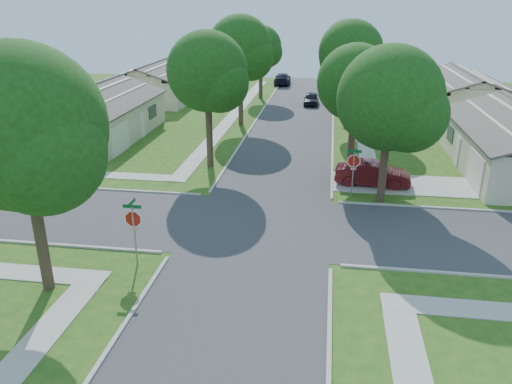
{
  "coord_description": "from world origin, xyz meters",
  "views": [
    {
      "loc": [
        3.16,
        -22.71,
        10.78
      ],
      "look_at": [
        -0.28,
        0.52,
        1.6
      ],
      "focal_mm": 35.0,
      "sensor_mm": 36.0,
      "label": 1
    }
  ],
  "objects": [
    {
      "name": "ground",
      "position": [
        0.0,
        0.0,
        0.0
      ],
      "size": [
        100.0,
        100.0,
        0.0
      ],
      "primitive_type": "plane",
      "color": "#215216",
      "rests_on": "ground"
    },
    {
      "name": "road_ns",
      "position": [
        0.0,
        0.0,
        0.0
      ],
      "size": [
        7.0,
        100.0,
        0.02
      ],
      "primitive_type": "cube",
      "color": "#333335",
      "rests_on": "ground"
    },
    {
      "name": "sidewalk_ne",
      "position": [
        6.1,
        26.0,
        0.02
      ],
      "size": [
        1.2,
        40.0,
        0.04
      ],
      "primitive_type": "cube",
      "color": "#9E9B91",
      "rests_on": "ground"
    },
    {
      "name": "sidewalk_nw",
      "position": [
        -6.1,
        26.0,
        0.02
      ],
      "size": [
        1.2,
        40.0,
        0.04
      ],
      "primitive_type": "cube",
      "color": "#9E9B91",
      "rests_on": "ground"
    },
    {
      "name": "driveway",
      "position": [
        7.9,
        7.1,
        0.03
      ],
      "size": [
        8.8,
        3.6,
        0.05
      ],
      "primitive_type": "cube",
      "color": "#9E9B91",
      "rests_on": "ground"
    },
    {
      "name": "stop_sign_sw",
      "position": [
        -4.7,
        -4.7,
        2.03
      ],
      "size": [
        1.05,
        0.8,
        2.98
      ],
      "color": "gray",
      "rests_on": "ground"
    },
    {
      "name": "stop_sign_ne",
      "position": [
        4.7,
        4.7,
        2.03
      ],
      "size": [
        1.05,
        0.8,
        2.98
      ],
      "color": "gray",
      "rests_on": "ground"
    },
    {
      "name": "tree_e_near",
      "position": [
        4.75,
        9.01,
        5.64
      ],
      "size": [
        4.97,
        4.8,
        8.28
      ],
      "color": "#38281C",
      "rests_on": "ground"
    },
    {
      "name": "tree_e_mid",
      "position": [
        4.76,
        21.01,
        6.25
      ],
      "size": [
        5.59,
        5.4,
        9.21
      ],
      "color": "#38281C",
      "rests_on": "ground"
    },
    {
      "name": "tree_e_far",
      "position": [
        4.75,
        34.01,
        5.98
      ],
      "size": [
        5.17,
        5.0,
        8.72
      ],
      "color": "#38281C",
      "rests_on": "ground"
    },
    {
      "name": "tree_w_near",
      "position": [
        -4.64,
        9.01,
        6.12
      ],
      "size": [
        5.38,
        5.2,
        8.97
      ],
      "color": "#38281C",
      "rests_on": "ground"
    },
    {
      "name": "tree_w_mid",
      "position": [
        -4.64,
        21.01,
        6.49
      ],
      "size": [
        5.8,
        5.6,
        9.56
      ],
      "color": "#38281C",
      "rests_on": "ground"
    },
    {
      "name": "tree_w_far",
      "position": [
        -4.65,
        34.01,
        5.51
      ],
      "size": [
        4.76,
        4.6,
        8.04
      ],
      "color": "#38281C",
      "rests_on": "ground"
    },
    {
      "name": "tree_sw_corner",
      "position": [
        -7.44,
        -6.99,
        6.26
      ],
      "size": [
        6.21,
        6.0,
        9.55
      ],
      "color": "#38281C",
      "rests_on": "ground"
    },
    {
      "name": "tree_ne_corner",
      "position": [
        6.36,
        4.21,
        5.59
      ],
      "size": [
        5.8,
        5.6,
        8.66
      ],
      "color": "#38281C",
      "rests_on": "ground"
    },
    {
      "name": "house_ne_far",
      "position": [
        15.99,
        29.0,
        1.52
      ],
      "size": [
        8.42,
        13.6,
        4.23
      ],
      "color": "#BEB096",
      "rests_on": "ground"
    },
    {
      "name": "house_nw_near",
      "position": [
        -15.99,
        15.0,
        1.52
      ],
      "size": [
        8.42,
        13.6,
        4.23
      ],
      "color": "#BEB096",
      "rests_on": "ground"
    },
    {
      "name": "house_nw_far",
      "position": [
        -15.99,
        32.0,
        1.52
      ],
      "size": [
        8.42,
        13.6,
        4.23
      ],
      "color": "#BEB096",
      "rests_on": "ground"
    },
    {
      "name": "car_driveway",
      "position": [
        6.0,
        6.79,
        0.74
      ],
      "size": [
        4.63,
        1.93,
        1.49
      ],
      "primitive_type": "imported",
      "rotation": [
        0.0,
        0.0,
        1.49
      ],
      "color": "#571216",
      "rests_on": "ground"
    },
    {
      "name": "car_curb_east",
      "position": [
        1.2,
        31.02,
        0.65
      ],
      "size": [
        1.53,
        3.8,
        1.29
      ],
      "primitive_type": "imported",
      "rotation": [
        0.0,
        0.0,
        0.0
      ],
      "color": "black",
      "rests_on": "ground"
    },
    {
      "name": "car_curb_west",
      "position": [
        -3.2,
        44.09,
        0.74
      ],
      "size": [
        2.27,
        5.18,
        1.48
      ],
      "primitive_type": "imported",
      "rotation": [
        0.0,
        0.0,
        3.18
      ],
      "color": "black",
      "rests_on": "ground"
    }
  ]
}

